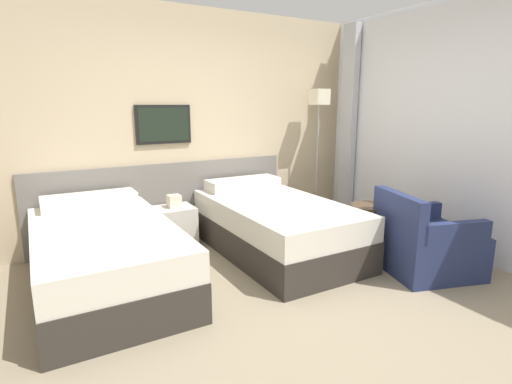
% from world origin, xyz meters
% --- Properties ---
extents(ground_plane, '(16.00, 16.00, 0.00)m').
position_xyz_m(ground_plane, '(0.00, 0.00, 0.00)').
color(ground_plane, gray).
extents(wall_headboard, '(10.00, 0.10, 2.70)m').
position_xyz_m(wall_headboard, '(-0.03, 2.06, 1.29)').
color(wall_headboard, '#C6B28E').
rests_on(wall_headboard, ground_plane).
extents(wall_window, '(0.21, 4.53, 2.70)m').
position_xyz_m(wall_window, '(2.16, -0.13, 1.34)').
color(wall_window, white).
rests_on(wall_window, ground_plane).
extents(bed_near_door, '(1.13, 2.01, 0.70)m').
position_xyz_m(bed_near_door, '(-1.33, 1.00, 0.30)').
color(bed_near_door, '#332D28').
rests_on(bed_near_door, ground_plane).
extents(bed_near_window, '(1.13, 2.01, 0.70)m').
position_xyz_m(bed_near_window, '(0.44, 1.00, 0.30)').
color(bed_near_window, '#332D28').
rests_on(bed_near_window, ground_plane).
extents(nightstand, '(0.42, 0.40, 0.59)m').
position_xyz_m(nightstand, '(-0.44, 1.75, 0.24)').
color(nightstand, beige).
rests_on(nightstand, ground_plane).
extents(floor_lamp, '(0.24, 0.24, 1.80)m').
position_xyz_m(floor_lamp, '(1.57, 1.72, 1.45)').
color(floor_lamp, '#9E9993').
rests_on(floor_lamp, ground_plane).
extents(side_table, '(0.41, 0.41, 0.56)m').
position_xyz_m(side_table, '(1.26, 0.42, 0.39)').
color(side_table, brown).
rests_on(side_table, ground_plane).
extents(armchair, '(0.99, 0.97, 0.80)m').
position_xyz_m(armchair, '(1.42, -0.17, 0.27)').
color(armchair, navy).
rests_on(armchair, ground_plane).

